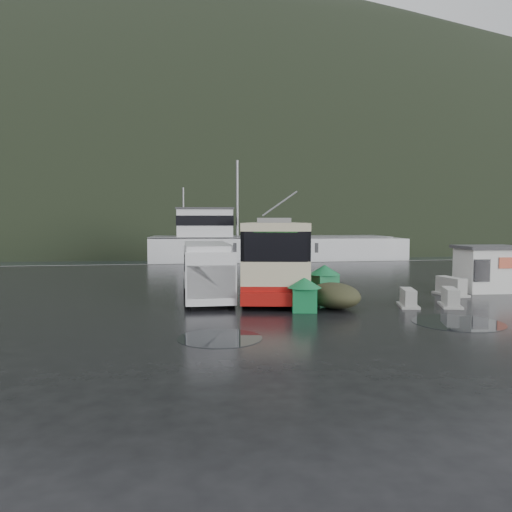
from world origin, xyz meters
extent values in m
plane|color=black|center=(0.00, 0.00, 0.00)|extent=(160.00, 160.00, 0.00)
cube|color=black|center=(0.00, 110.00, 0.00)|extent=(300.00, 180.00, 0.02)
cube|color=#999993|center=(0.00, 20.00, 0.00)|extent=(160.00, 0.60, 1.50)
ellipsoid|color=black|center=(10.00, 250.00, 0.00)|extent=(780.00, 540.00, 570.00)
cylinder|color=black|center=(4.81, -5.98, 0.01)|extent=(3.15, 3.15, 0.01)
cylinder|color=black|center=(-3.63, -6.88, 0.01)|extent=(2.60, 2.60, 0.01)
camera|label=1|loc=(-5.06, -21.80, 3.55)|focal=35.00mm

